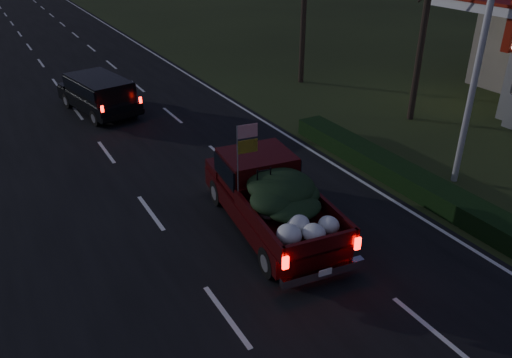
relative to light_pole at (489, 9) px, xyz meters
name	(u,v)px	position (x,y,z in m)	size (l,w,h in m)	color
ground	(227,317)	(-9.50, -2.00, -5.48)	(120.00, 120.00, 0.00)	black
road_asphalt	(227,316)	(-9.50, -2.00, -5.47)	(14.00, 120.00, 0.02)	black
hedge_row	(396,172)	(-1.70, 1.00, -5.18)	(1.00, 10.00, 0.60)	black
light_pole	(489,9)	(0.00, 0.00, 0.00)	(0.50, 0.90, 9.16)	silver
pickup_truck	(271,194)	(-6.80, 0.61, -4.41)	(2.68, 5.64, 2.85)	#3D0809
lead_suv	(99,91)	(-8.53, 12.42, -4.48)	(2.75, 4.89, 1.32)	black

